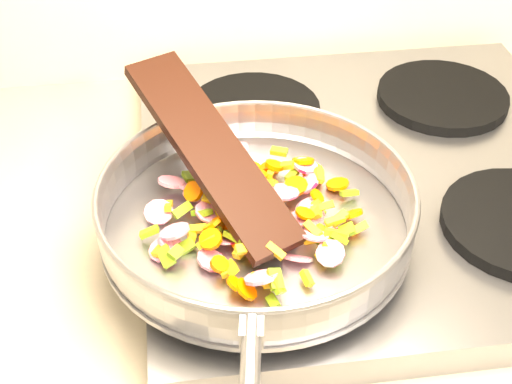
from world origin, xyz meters
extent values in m
cube|color=#939399|center=(-0.70, 1.67, 0.92)|extent=(0.60, 0.60, 0.04)
cylinder|color=black|center=(-0.84, 1.52, 0.95)|extent=(0.19, 0.19, 0.02)
cylinder|color=black|center=(-0.84, 1.81, 0.95)|extent=(0.19, 0.19, 0.02)
cylinder|color=black|center=(-0.56, 1.81, 0.95)|extent=(0.19, 0.19, 0.02)
cylinder|color=#9E9EA5|center=(-0.87, 1.55, 0.96)|extent=(0.35, 0.35, 0.01)
torus|color=#9E9EA5|center=(-0.87, 1.55, 0.99)|extent=(0.40, 0.40, 0.05)
torus|color=#9E9EA5|center=(-0.87, 1.55, 1.01)|extent=(0.35, 0.35, 0.01)
cube|color=#9E9EA5|center=(-0.90, 1.37, 1.00)|extent=(0.03, 0.03, 0.02)
cube|color=yellow|center=(-0.89, 1.58, 0.97)|extent=(0.02, 0.02, 0.01)
cube|color=yellow|center=(-0.85, 1.61, 0.97)|extent=(0.03, 0.01, 0.02)
cube|color=#709914|center=(-0.92, 1.53, 0.97)|extent=(0.02, 0.02, 0.01)
cube|color=#709914|center=(-0.91, 1.61, 0.98)|extent=(0.02, 0.02, 0.02)
cube|color=#709914|center=(-0.89, 1.50, 0.99)|extent=(0.03, 0.02, 0.01)
cube|color=yellow|center=(-0.80, 1.48, 0.97)|extent=(0.03, 0.02, 0.02)
cylinder|color=#D81547|center=(-0.78, 1.53, 0.96)|extent=(0.04, 0.04, 0.02)
cube|color=yellow|center=(-0.91, 1.66, 0.98)|extent=(0.02, 0.02, 0.02)
cylinder|color=#D81547|center=(-0.91, 1.64, 0.96)|extent=(0.04, 0.04, 0.01)
cube|color=#709914|center=(-0.81, 1.51, 0.97)|extent=(0.02, 0.02, 0.02)
cylinder|color=#D81547|center=(-0.90, 1.66, 0.97)|extent=(0.04, 0.04, 0.01)
cylinder|color=#FF6300|center=(-0.84, 1.65, 0.97)|extent=(0.02, 0.03, 0.02)
cube|color=#709914|center=(-0.90, 1.62, 0.97)|extent=(0.02, 0.02, 0.01)
cube|color=yellow|center=(-0.89, 1.51, 0.98)|extent=(0.02, 0.01, 0.02)
cube|color=#709914|center=(-0.97, 1.50, 0.97)|extent=(0.02, 0.03, 0.02)
cylinder|color=#FF6300|center=(-0.88, 1.57, 0.97)|extent=(0.04, 0.03, 0.03)
cylinder|color=#FF6300|center=(-0.94, 1.59, 0.98)|extent=(0.03, 0.03, 0.03)
cylinder|color=#D81547|center=(-0.95, 1.61, 0.98)|extent=(0.03, 0.03, 0.02)
cube|color=yellow|center=(-0.86, 1.59, 0.97)|extent=(0.02, 0.01, 0.01)
cylinder|color=#D81547|center=(-0.98, 1.57, 0.97)|extent=(0.03, 0.03, 0.01)
cylinder|color=#D81547|center=(-0.94, 1.60, 0.97)|extent=(0.03, 0.04, 0.04)
cube|color=yellow|center=(-0.94, 1.54, 0.97)|extent=(0.02, 0.01, 0.01)
cylinder|color=#FF6300|center=(-0.88, 1.65, 0.98)|extent=(0.04, 0.04, 0.02)
cube|color=#709914|center=(-0.89, 1.66, 0.97)|extent=(0.02, 0.02, 0.01)
cylinder|color=#FF6300|center=(-0.86, 1.62, 0.98)|extent=(0.03, 0.03, 0.01)
cube|color=#709914|center=(-0.87, 1.43, 0.97)|extent=(0.02, 0.02, 0.01)
cube|color=#709914|center=(-0.93, 1.56, 0.98)|extent=(0.03, 0.03, 0.02)
cylinder|color=#FF6300|center=(-0.87, 1.59, 0.98)|extent=(0.03, 0.04, 0.03)
cylinder|color=#FF6300|center=(-0.92, 1.47, 0.98)|extent=(0.02, 0.02, 0.02)
cube|color=yellow|center=(-0.79, 1.52, 0.99)|extent=(0.02, 0.01, 0.01)
cylinder|color=#D81547|center=(-0.87, 1.53, 0.97)|extent=(0.04, 0.04, 0.02)
cube|color=#709914|center=(-0.88, 1.60, 0.98)|extent=(0.02, 0.02, 0.01)
cylinder|color=#FF6300|center=(-0.86, 1.59, 0.97)|extent=(0.03, 0.03, 0.02)
cylinder|color=#FF6300|center=(-0.86, 1.64, 0.97)|extent=(0.03, 0.03, 0.02)
cube|color=#709914|center=(-0.82, 1.61, 0.98)|extent=(0.02, 0.02, 0.01)
cube|color=yellow|center=(-0.84, 1.63, 0.98)|extent=(0.02, 0.03, 0.01)
cube|color=yellow|center=(-0.95, 1.53, 0.97)|extent=(0.01, 0.02, 0.02)
cylinder|color=#D81547|center=(-0.88, 1.61, 0.97)|extent=(0.03, 0.03, 0.02)
cylinder|color=#D81547|center=(-0.84, 1.54, 0.97)|extent=(0.03, 0.03, 0.02)
cube|color=yellow|center=(-0.91, 1.56, 0.98)|extent=(0.01, 0.03, 0.02)
cylinder|color=#D81547|center=(-0.86, 1.61, 0.96)|extent=(0.04, 0.05, 0.03)
cylinder|color=#D81547|center=(-0.83, 1.57, 0.98)|extent=(0.04, 0.04, 0.01)
cylinder|color=#FF6300|center=(-0.93, 1.51, 0.98)|extent=(0.03, 0.03, 0.02)
cube|color=#709914|center=(-0.90, 1.51, 0.98)|extent=(0.02, 0.03, 0.02)
cylinder|color=#D81547|center=(-0.80, 1.62, 0.98)|extent=(0.04, 0.04, 0.01)
cylinder|color=#FF6300|center=(-0.86, 1.56, 0.98)|extent=(0.03, 0.03, 0.03)
cylinder|color=#D81547|center=(-0.86, 1.54, 0.97)|extent=(0.04, 0.03, 0.02)
cube|color=yellow|center=(-0.86, 1.48, 0.98)|extent=(0.02, 0.02, 0.02)
cube|color=#709914|center=(-0.92, 1.63, 0.97)|extent=(0.02, 0.02, 0.02)
cube|color=yellow|center=(-0.85, 1.62, 0.97)|extent=(0.03, 0.02, 0.02)
cylinder|color=#D81547|center=(-0.96, 1.53, 0.98)|extent=(0.04, 0.04, 0.02)
cube|color=#709914|center=(-0.87, 1.44, 0.98)|extent=(0.02, 0.03, 0.01)
cylinder|color=#D81547|center=(-0.83, 1.54, 0.97)|extent=(0.03, 0.03, 0.02)
cylinder|color=#FF6300|center=(-0.84, 1.63, 0.98)|extent=(0.03, 0.03, 0.02)
cube|color=yellow|center=(-0.92, 1.58, 0.98)|extent=(0.02, 0.03, 0.01)
cube|color=yellow|center=(-0.79, 1.50, 0.99)|extent=(0.03, 0.02, 0.01)
cube|color=yellow|center=(-0.94, 1.62, 0.97)|extent=(0.01, 0.02, 0.01)
cube|color=yellow|center=(-0.82, 1.51, 0.99)|extent=(0.02, 0.03, 0.01)
cube|color=yellow|center=(-0.78, 1.53, 0.98)|extent=(0.02, 0.02, 0.01)
cylinder|color=#FF6300|center=(-0.86, 1.58, 0.98)|extent=(0.02, 0.02, 0.02)
cylinder|color=#D81547|center=(-0.81, 1.54, 0.98)|extent=(0.03, 0.04, 0.02)
cylinder|color=#FF6300|center=(-0.82, 1.53, 0.99)|extent=(0.03, 0.03, 0.01)
cylinder|color=#FF6300|center=(-0.88, 1.51, 0.98)|extent=(0.02, 0.02, 0.01)
cylinder|color=#D81547|center=(-0.97, 1.52, 0.97)|extent=(0.04, 0.04, 0.02)
cylinder|color=#FF6300|center=(-0.80, 1.63, 0.99)|extent=(0.04, 0.04, 0.02)
cube|color=yellow|center=(-0.93, 1.51, 0.98)|extent=(0.02, 0.01, 0.02)
cube|color=#709914|center=(-0.76, 1.58, 0.97)|extent=(0.02, 0.01, 0.01)
cylinder|color=#FF6300|center=(-0.88, 1.61, 0.98)|extent=(0.03, 0.03, 0.02)
cube|color=yellow|center=(-0.92, 1.54, 0.97)|extent=(0.03, 0.02, 0.01)
cylinder|color=#FF6300|center=(-0.79, 1.63, 0.97)|extent=(0.03, 0.03, 0.02)
cube|color=yellow|center=(-0.88, 1.45, 0.97)|extent=(0.02, 0.02, 0.01)
cylinder|color=#FF6300|center=(-0.89, 1.52, 0.97)|extent=(0.03, 0.03, 0.01)
cylinder|color=#FF6300|center=(-0.80, 1.56, 0.99)|extent=(0.02, 0.02, 0.02)
cube|color=yellow|center=(-0.88, 1.51, 0.97)|extent=(0.02, 0.02, 0.02)
cube|color=yellow|center=(-0.90, 1.64, 0.98)|extent=(0.02, 0.01, 0.02)
cylinder|color=#D81547|center=(-0.93, 1.49, 0.97)|extent=(0.04, 0.04, 0.02)
cube|color=yellow|center=(-0.97, 1.58, 0.97)|extent=(0.01, 0.03, 0.02)
cube|color=#709914|center=(-0.80, 1.49, 0.98)|extent=(0.02, 0.03, 0.01)
cylinder|color=#D81547|center=(-0.88, 1.67, 0.98)|extent=(0.03, 0.04, 0.02)
cube|color=#709914|center=(-0.83, 1.65, 0.98)|extent=(0.02, 0.02, 0.01)
cylinder|color=#D81547|center=(-0.92, 1.64, 0.98)|extent=(0.03, 0.03, 0.02)
cube|color=yellow|center=(-0.85, 1.62, 0.97)|extent=(0.02, 0.02, 0.01)
cube|color=yellow|center=(-0.89, 1.66, 0.98)|extent=(0.03, 0.02, 0.02)
cube|color=yellow|center=(-0.80, 1.54, 0.98)|extent=(0.02, 0.02, 0.02)
cube|color=#709914|center=(-0.87, 1.44, 0.98)|extent=(0.02, 0.02, 0.02)
cube|color=yellow|center=(-0.87, 1.45, 0.97)|extent=(0.02, 0.02, 0.02)
cube|color=yellow|center=(-0.76, 1.52, 0.97)|extent=(0.02, 0.02, 0.02)
cylinder|color=#D81547|center=(-0.98, 1.51, 0.97)|extent=(0.04, 0.04, 0.02)
cube|color=#709914|center=(-0.92, 1.65, 0.97)|extent=(0.02, 0.02, 0.01)
cylinder|color=#D81547|center=(-0.89, 1.61, 0.98)|extent=(0.04, 0.04, 0.02)
cylinder|color=#FF6300|center=(-0.79, 1.62, 0.97)|extent=(0.02, 0.03, 0.02)
cylinder|color=#D81547|center=(-0.84, 1.53, 0.97)|extent=(0.05, 0.05, 0.01)
cylinder|color=#D81547|center=(-0.80, 1.47, 0.98)|extent=(0.04, 0.04, 0.02)
cube|color=#709914|center=(-0.86, 1.52, 0.97)|extent=(0.02, 0.01, 0.02)
cylinder|color=#D81547|center=(-0.84, 1.49, 0.97)|extent=(0.05, 0.04, 0.03)
cube|color=yellow|center=(-0.89, 1.61, 0.97)|extent=(0.02, 0.01, 0.01)
cube|color=yellow|center=(-0.98, 1.51, 0.97)|extent=(0.02, 0.02, 0.01)
cylinder|color=#FF6300|center=(-0.90, 1.44, 0.97)|extent=(0.03, 0.04, 0.03)
cube|color=#709914|center=(-0.95, 1.52, 0.97)|extent=(0.02, 0.02, 0.02)
cylinder|color=#D81547|center=(-0.81, 1.56, 0.98)|extent=(0.04, 0.04, 0.02)
cube|color=#709914|center=(-0.79, 1.49, 0.98)|extent=(0.02, 0.02, 0.02)
cube|color=#709914|center=(-0.90, 1.62, 0.97)|extent=(0.01, 0.02, 0.02)
cube|color=yellow|center=(-0.90, 1.50, 0.97)|extent=(0.02, 0.02, 0.01)
cylinder|color=#D81547|center=(-0.85, 1.58, 0.98)|extent=(0.05, 0.05, 0.03)
cylinder|color=#FF6300|center=(-0.77, 1.60, 0.97)|extent=(0.04, 0.04, 0.01)
cylinder|color=#FF6300|center=(-0.92, 1.53, 0.98)|extent=(0.03, 0.03, 0.03)
cube|color=yellow|center=(-0.91, 1.47, 0.98)|extent=(0.01, 0.03, 0.02)
cube|color=#709914|center=(-0.96, 1.50, 0.98)|extent=(0.02, 0.02, 0.01)
cylinder|color=#FF6300|center=(-0.91, 1.45, 0.98)|extent=(0.03, 0.03, 0.02)
cube|color=#709914|center=(-0.99, 1.54, 0.98)|extent=(0.02, 0.01, 0.02)
cube|color=#709914|center=(-0.87, 1.57, 0.98)|extent=(0.02, 0.02, 0.02)
cube|color=yellow|center=(-0.82, 1.63, 0.98)|extent=(0.02, 0.02, 0.02)
cube|color=yellow|center=(-0.92, 1.52, 0.98)|extent=(0.02, 0.03, 0.02)
cylinder|color=#FF6300|center=(-0.82, 1.59, 0.98)|extent=(0.03, 0.03, 0.01)
cylinder|color=#D81547|center=(-0.81, 1.50, 0.98)|extent=(0.04, 0.04, 0.02)
cube|color=yellow|center=(-0.82, 1.50, 0.98)|extent=(0.02, 0.01, 0.02)
cylinder|color=#D81547|center=(-0.80, 1.60, 0.98)|extent=(0.03, 0.04, 0.03)
cube|color=#709914|center=(-0.91, 1.59, 0.97)|extent=(0.02, 0.02, 0.01)
cylinder|color=#D81547|center=(-0.96, 1.62, 0.98)|extent=(0.05, 0.05, 0.02)
cube|color=yellow|center=(-0.79, 1.60, 0.99)|extent=(0.01, 0.02, 0.01)
cylinder|color=#D81547|center=(-0.88, 1.45, 0.98)|extent=(0.04, 0.04, 0.02)
cylinder|color=#FF6300|center=(-0.90, 1.55, 0.97)|extent=(0.04, 0.04, 0.02)
cylinder|color=#FF6300|center=(-0.84, 1.64, 0.97)|extent=(0.03, 0.03, 0.01)
cylinder|color=#D81547|center=(-0.91, 1.52, 0.97)|extent=(0.04, 0.03, 0.02)
cube|color=yellow|center=(-0.80, 1.54, 0.99)|extent=(0.03, 0.01, 0.02)
cube|color=yellow|center=(-0.92, 1.47, 0.97)|extent=(0.01, 0.02, 0.01)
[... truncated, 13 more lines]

